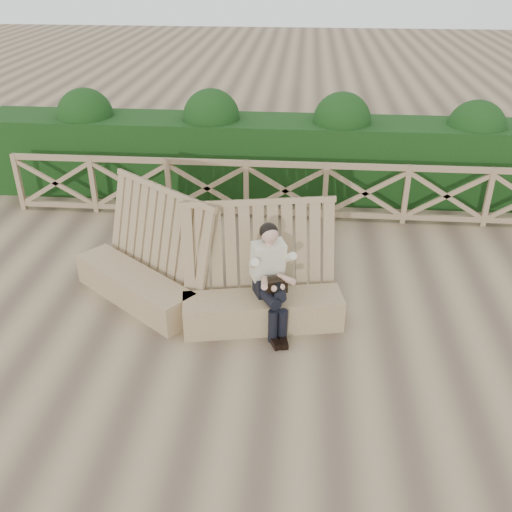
{
  "coord_description": "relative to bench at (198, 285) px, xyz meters",
  "views": [
    {
      "loc": [
        0.3,
        -6.09,
        4.52
      ],
      "look_at": [
        -0.26,
        0.4,
        0.9
      ],
      "focal_mm": 40.0,
      "sensor_mm": 36.0,
      "label": 1
    }
  ],
  "objects": [
    {
      "name": "guardrail",
      "position": [
        1.06,
        3.08,
        0.16
      ],
      "size": [
        10.1,
        0.09,
        1.1
      ],
      "color": "#846B4C",
      "rests_on": "ground"
    },
    {
      "name": "hedge",
      "position": [
        1.06,
        4.28,
        0.35
      ],
      "size": [
        12.0,
        1.2,
        1.5
      ],
      "primitive_type": "cube",
      "color": "black",
      "rests_on": "ground"
    },
    {
      "name": "bench",
      "position": [
        0.0,
        0.0,
        0.0
      ],
      "size": [
        3.9,
        1.92,
        1.58
      ],
      "rotation": [
        0.0,
        0.0,
        -0.23
      ],
      "color": "#856A4C",
      "rests_on": "ground"
    },
    {
      "name": "ground",
      "position": [
        1.06,
        -0.42,
        -0.4
      ],
      "size": [
        60.0,
        60.0,
        0.0
      ],
      "primitive_type": "plane",
      "color": "brown",
      "rests_on": "ground"
    },
    {
      "name": "woman",
      "position": [
        1.01,
        -0.26,
        0.37
      ],
      "size": [
        0.59,
        0.93,
        1.45
      ],
      "rotation": [
        0.0,
        0.0,
        0.41
      ],
      "color": "black",
      "rests_on": "ground"
    }
  ]
}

